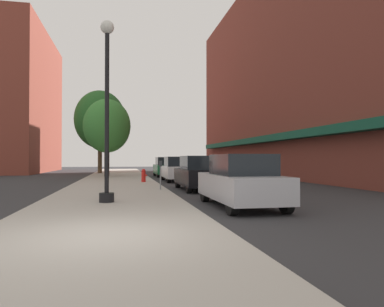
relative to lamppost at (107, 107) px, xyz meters
name	(u,v)px	position (x,y,z in m)	size (l,w,h in m)	color
ground_plane	(175,180)	(4.16, 12.93, -3.20)	(90.00, 90.00, 0.00)	#2D2D30
sidewalk_slab	(117,179)	(0.16, 13.93, -3.14)	(4.80, 50.00, 0.12)	#A8A399
building_right_brick	(293,73)	(15.14, 16.93, 5.86)	(6.80, 40.00, 18.17)	brown
building_far_background	(21,103)	(-10.86, 31.93, 4.70)	(6.80, 18.00, 15.85)	brown
lamppost	(107,107)	(0.00, 0.00, 0.00)	(0.48, 0.48, 5.90)	black
fire_hydrant	(144,175)	(1.78, 9.94, -2.68)	(0.33, 0.26, 0.79)	red
parking_meter_near	(160,171)	(2.21, 4.35, -2.25)	(0.14, 0.09, 1.31)	slate
tree_near	(100,120)	(-1.63, 24.14, 2.16)	(4.93, 4.93, 8.09)	#4C3823
tree_mid	(107,126)	(-0.69, 17.31, 0.93)	(3.72, 3.72, 6.16)	#4C3823
car_silver	(241,181)	(4.16, -1.11, -2.39)	(1.80, 4.30, 1.66)	black
car_black	(199,173)	(4.16, 5.12, -2.39)	(1.80, 4.30, 1.66)	black
car_white	(177,169)	(4.16, 12.00, -2.39)	(1.80, 4.30, 1.66)	black
car_green	(166,167)	(4.16, 18.49, -2.39)	(1.80, 4.30, 1.66)	black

